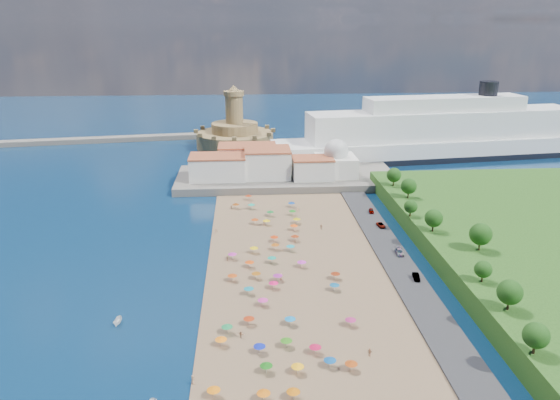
{
  "coord_description": "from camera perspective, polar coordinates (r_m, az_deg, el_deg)",
  "views": [
    {
      "loc": [
        -7.37,
        -143.37,
        64.05
      ],
      "look_at": [
        4.0,
        25.0,
        8.0
      ],
      "focal_mm": 35.0,
      "sensor_mm": 36.0,
      "label": 1
    }
  ],
  "objects": [
    {
      "name": "hillside_trees",
      "position": [
        157.24,
        17.05,
        -2.57
      ],
      "size": [
        15.58,
        110.83,
        7.51
      ],
      "color": "#382314",
      "rests_on": "hillside"
    },
    {
      "name": "beachgoers",
      "position": [
        153.24,
        -0.98,
        -5.88
      ],
      "size": [
        35.63,
        98.02,
        1.87
      ],
      "color": "tan",
      "rests_on": "beach"
    },
    {
      "name": "terrace",
      "position": [
        225.9,
        0.7,
        2.3
      ],
      "size": [
        90.0,
        36.0,
        3.0
      ],
      "primitive_type": "cube",
      "color": "#59544C",
      "rests_on": "ground"
    },
    {
      "name": "waterfront_buildings",
      "position": [
        224.21,
        -2.64,
        3.84
      ],
      "size": [
        57.0,
        29.0,
        11.0
      ],
      "color": "silver",
      "rests_on": "terrace"
    },
    {
      "name": "domed_building",
      "position": [
        224.46,
        5.86,
        4.07
      ],
      "size": [
        16.0,
        16.0,
        15.0
      ],
      "color": "silver",
      "rests_on": "terrace"
    },
    {
      "name": "breakwater",
      "position": [
        319.85,
        -22.61,
        5.65
      ],
      "size": [
        199.03,
        34.77,
        2.6
      ],
      "primitive_type": "cube",
      "rotation": [
        0.0,
        0.0,
        0.14
      ],
      "color": "#59544C",
      "rests_on": "ground"
    },
    {
      "name": "fortress",
      "position": [
        287.2,
        -4.74,
        6.79
      ],
      "size": [
        40.0,
        40.0,
        32.4
      ],
      "color": "#A28651",
      "rests_on": "ground"
    },
    {
      "name": "ground",
      "position": [
        157.2,
        -0.84,
        -5.67
      ],
      "size": [
        700.0,
        700.0,
        0.0
      ],
      "primitive_type": "plane",
      "color": "#071938",
      "rests_on": "ground"
    },
    {
      "name": "moored_boats",
      "position": [
        111.22,
        -14.45,
        -16.95
      ],
      "size": [
        15.22,
        33.42,
        1.71
      ],
      "color": "white",
      "rests_on": "ground"
    },
    {
      "name": "cruise_ship",
      "position": [
        275.55,
        16.56,
        6.45
      ],
      "size": [
        166.65,
        44.81,
        36.06
      ],
      "color": "black",
      "rests_on": "ground"
    },
    {
      "name": "jetty",
      "position": [
        259.15,
        -4.78,
        4.27
      ],
      "size": [
        18.0,
        70.0,
        2.4
      ],
      "primitive_type": "cube",
      "color": "#59544C",
      "rests_on": "ground"
    },
    {
      "name": "beach_parasols",
      "position": [
        142.8,
        -0.55,
        -7.32
      ],
      "size": [
        31.55,
        114.93,
        2.2
      ],
      "color": "gray",
      "rests_on": "beach"
    },
    {
      "name": "parked_cars",
      "position": [
        166.98,
        11.52,
        -4.07
      ],
      "size": [
        2.46,
        54.94,
        1.42
      ],
      "color": "gray",
      "rests_on": "promenade"
    }
  ]
}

